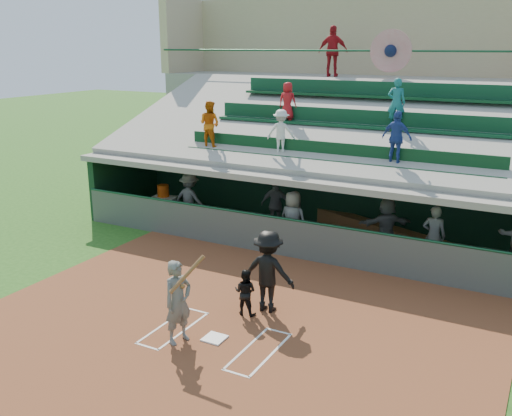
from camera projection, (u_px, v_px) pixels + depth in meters
The scene contains 19 objects.
ground at pixel (215, 340), 11.66m from camera, with size 100.00×100.00×0.00m, color #245517.
dirt_slab at pixel (227, 329), 12.08m from camera, with size 11.00×9.00×0.02m, color brown.
home_plate at pixel (215, 338), 11.65m from camera, with size 0.43×0.43×0.03m, color white.
batters_box_chalk at pixel (215, 339), 11.65m from camera, with size 2.65×1.85×0.01m.
dugout_floor at pixel (332, 242), 17.38m from camera, with size 16.00×3.50×0.04m, color gray.
concourse_slab at pixel (396, 137), 22.47m from camera, with size 20.00×3.00×4.60m, color gray.
grandstand at pixel (373, 150), 19.95m from camera, with size 20.40×10.40×7.80m.
batter_at_plate at pixel (178, 302), 11.33m from camera, with size 0.92×0.78×1.95m.
catcher at pixel (245, 292), 12.60m from camera, with size 0.51×0.40×1.06m, color black.
home_umpire at pixel (268, 271), 12.69m from camera, with size 1.21×0.70×1.87m, color black.
dugout_bench at pixel (354, 224), 18.29m from camera, with size 15.88×0.48×0.48m, color #966336.
white_table at pixel (164, 207), 19.68m from camera, with size 0.84×0.63×0.73m, color white.
water_cooler at pixel (163, 191), 19.60m from camera, with size 0.40×0.40×0.40m, color #DD4C0D.
dugout_player_a at pixel (190, 199), 18.76m from camera, with size 1.13×0.65×1.75m, color #555752.
dugout_player_b at pixel (276, 205), 18.21m from camera, with size 0.99×0.41×1.69m, color #585954.
dugout_player_c at pixel (293, 220), 16.54m from camera, with size 0.85×0.55×1.74m, color #62645E.
dugout_player_d at pixel (386, 226), 16.19m from camera, with size 1.52×0.49×1.64m, color #595C57.
dugout_player_e at pixel (434, 236), 15.24m from camera, with size 0.62×0.40×1.69m, color #5F625C.
concourse_staff_a at pixel (333, 51), 22.15m from camera, with size 1.13×0.47×1.94m, color #A11219.
Camera 1 is at (5.68, -8.82, 5.81)m, focal length 40.00 mm.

